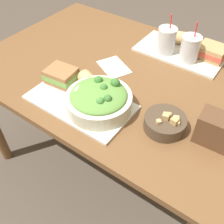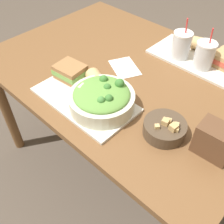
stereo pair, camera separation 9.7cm
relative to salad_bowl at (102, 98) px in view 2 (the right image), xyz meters
name	(u,v)px [view 2 (the right image)]	position (x,y,z in m)	size (l,w,h in m)	color
ground_plane	(123,159)	(-0.10, 0.28, -0.80)	(12.00, 12.00, 0.00)	#4C4238
dining_table	(127,84)	(-0.10, 0.28, -0.15)	(1.35, 0.96, 0.74)	brown
tray_near	(85,99)	(-0.09, -0.02, -0.05)	(0.44, 0.24, 0.01)	beige
tray_far	(195,58)	(0.09, 0.58, -0.05)	(0.44, 0.24, 0.01)	beige
salad_bowl	(102,98)	(0.00, 0.00, 0.00)	(0.26, 0.26, 0.11)	beige
soup_bowl	(165,128)	(0.26, 0.06, -0.03)	(0.16, 0.16, 0.08)	#473828
sandwich_near	(70,72)	(-0.24, 0.04, -0.01)	(0.14, 0.12, 0.06)	olive
baguette_near	(98,83)	(-0.09, 0.07, -0.01)	(0.16, 0.11, 0.06)	tan
baguette_far	(204,45)	(0.08, 0.66, -0.01)	(0.13, 0.10, 0.06)	tan
drink_cup_dark	(181,46)	(0.02, 0.52, 0.02)	(0.09, 0.09, 0.21)	silver
drink_cup_red	(204,56)	(0.15, 0.52, 0.01)	(0.09, 0.09, 0.20)	silver
chip_bag	(215,141)	(0.43, 0.11, 0.00)	(0.13, 0.10, 0.12)	brown
napkin_folded	(125,67)	(-0.12, 0.28, -0.06)	(0.20, 0.17, 0.00)	white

